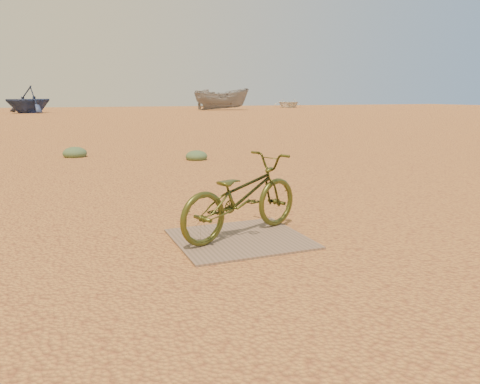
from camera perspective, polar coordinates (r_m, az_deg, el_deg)
name	(u,v)px	position (r m, az deg, el deg)	size (l,w,h in m)	color
ground	(256,251)	(4.57, 1.95, -7.19)	(120.00, 120.00, 0.00)	#D58F44
plywood_board	(240,239)	(4.90, 0.00, -5.71)	(1.33, 1.21, 0.02)	#7E6354
bicycle	(242,196)	(4.90, 0.18, -0.47)	(0.56, 1.61, 0.85)	#434919
boat_far_left	(28,99)	(43.97, -24.40, 10.25)	(3.75, 4.34, 2.29)	navy
boat_mid_right	(222,99)	(48.58, -2.24, 11.25)	(2.12, 5.64, 2.18)	gray
boat_far_right	(288,103)	(59.48, 5.91, 10.74)	(3.65, 5.10, 1.06)	silver
kale_a	(75,157)	(12.18, -19.47, 4.07)	(0.57, 0.57, 0.32)	#55744F
kale_b	(197,160)	(11.02, -5.32, 3.95)	(0.51, 0.51, 0.28)	#55744F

